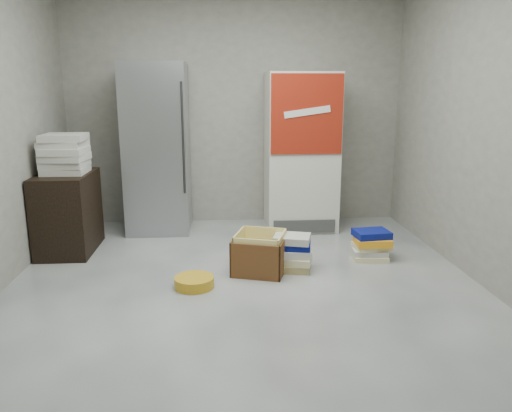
{
  "coord_description": "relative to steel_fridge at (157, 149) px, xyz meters",
  "views": [
    {
      "loc": [
        -0.18,
        -3.6,
        1.63
      ],
      "look_at": [
        0.12,
        0.7,
        0.6
      ],
      "focal_mm": 35.0,
      "sensor_mm": 36.0,
      "label": 1
    }
  ],
  "objects": [
    {
      "name": "bucket_lid",
      "position": [
        0.48,
        -1.79,
        -0.91
      ],
      "size": [
        0.4,
        0.4,
        0.09
      ],
      "primitive_type": "cylinder",
      "rotation": [
        0.0,
        0.0,
        0.22
      ],
      "color": "gold",
      "rests_on": "ground"
    },
    {
      "name": "coke_cooler",
      "position": [
        1.65,
        -0.01,
        -0.05
      ],
      "size": [
        0.8,
        0.73,
        1.8
      ],
      "color": "silver",
      "rests_on": "ground"
    },
    {
      "name": "phonebook_stack_main",
      "position": [
        1.36,
        -1.44,
        -0.79
      ],
      "size": [
        0.39,
        0.35,
        0.33
      ],
      "rotation": [
        0.0,
        0.0,
        -0.21
      ],
      "color": "tan",
      "rests_on": "ground"
    },
    {
      "name": "ground",
      "position": [
        0.9,
        -2.13,
        -0.95
      ],
      "size": [
        5.0,
        5.0,
        0.0
      ],
      "primitive_type": "plane",
      "color": "beige",
      "rests_on": "ground"
    },
    {
      "name": "phonebook_stack_side",
      "position": [
        2.16,
        -1.2,
        -0.81
      ],
      "size": [
        0.37,
        0.31,
        0.28
      ],
      "rotation": [
        0.0,
        0.0,
        0.06
      ],
      "color": "beige",
      "rests_on": "ground"
    },
    {
      "name": "supply_box_stack",
      "position": [
        -0.81,
        -0.72,
        0.04
      ],
      "size": [
        0.43,
        0.44,
        0.39
      ],
      "color": "silver",
      "rests_on": "wood_shelf"
    },
    {
      "name": "steel_fridge",
      "position": [
        0.0,
        0.0,
        0.0
      ],
      "size": [
        0.7,
        0.72,
        1.9
      ],
      "color": "#A9ABB1",
      "rests_on": "ground"
    },
    {
      "name": "cardboard_box",
      "position": [
        1.06,
        -1.47,
        -0.8
      ],
      "size": [
        0.56,
        0.56,
        0.36
      ],
      "rotation": [
        0.0,
        0.0,
        -0.3
      ],
      "color": "yellow",
      "rests_on": "ground"
    },
    {
      "name": "wood_shelf",
      "position": [
        -0.83,
        -0.73,
        -0.55
      ],
      "size": [
        0.5,
        0.8,
        0.8
      ],
      "primitive_type": "cube",
      "color": "black",
      "rests_on": "ground"
    },
    {
      "name": "room_shell",
      "position": [
        0.9,
        -2.13,
        0.85
      ],
      "size": [
        4.04,
        5.04,
        2.82
      ],
      "color": "#9D988D",
      "rests_on": "ground"
    }
  ]
}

